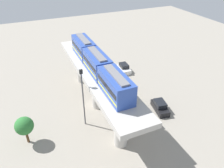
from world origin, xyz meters
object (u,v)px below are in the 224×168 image
Objects in this scene: train at (97,63)px; tree_near_viaduct at (24,126)px; signal_post at (83,96)px; parked_car_black at (160,107)px; parked_car_yellow at (126,93)px; parked_car_white at (124,68)px.

train reaches higher than tree_near_viaduct.
parked_car_black is at bearing -8.23° from signal_post.
train is 9.98m from parked_car_yellow.
train reaches higher than signal_post.
signal_post reaches higher than tree_near_viaduct.
signal_post is (-3.40, -2.95, -3.30)m from train.
parked_car_yellow is (5.89, 1.23, -7.97)m from train.
train reaches higher than parked_car_white.
parked_car_yellow is at bearing 130.18° from parked_car_black.
signal_post is (-9.29, -4.18, 4.66)m from parked_car_yellow.
parked_car_white is at bearing 45.92° from train.
tree_near_viaduct is (-22.00, -13.53, 2.29)m from parked_car_white.
parked_car_white is 25.93m from tree_near_viaduct.
parked_car_yellow is at bearing 11.77° from train.
parked_car_white is (9.93, 10.25, -7.97)m from train.
train is 16.34m from parked_car_white.
parked_car_black is at bearing -27.10° from train.
train is at bearing 163.02° from parked_car_black.
tree_near_viaduct is at bearing -177.83° from signal_post.
parked_car_white is at bearing 61.08° from parked_car_yellow.
parked_car_yellow is at bearing 14.08° from tree_near_viaduct.
train is 13.73m from tree_near_viaduct.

